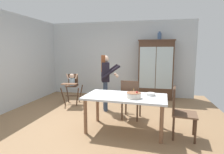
% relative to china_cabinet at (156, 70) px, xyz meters
% --- Properties ---
extents(ground_plane, '(6.24, 6.24, 0.00)m').
position_rel_china_cabinet_xyz_m(ground_plane, '(-1.33, -2.37, -1.01)').
color(ground_plane, '#93704C').
extents(wall_back, '(5.32, 0.06, 2.70)m').
position_rel_china_cabinet_xyz_m(wall_back, '(-1.33, 0.26, 0.34)').
color(wall_back, silver).
rests_on(wall_back, ground_plane).
extents(wall_left, '(0.06, 5.32, 2.70)m').
position_rel_china_cabinet_xyz_m(wall_left, '(-3.96, -2.37, 0.34)').
color(wall_left, silver).
rests_on(wall_left, ground_plane).
extents(china_cabinet, '(1.21, 0.48, 2.02)m').
position_rel_china_cabinet_xyz_m(china_cabinet, '(0.00, 0.00, 0.00)').
color(china_cabinet, '#4C3323').
rests_on(china_cabinet, ground_plane).
extents(ceramic_vase, '(0.13, 0.13, 0.27)m').
position_rel_china_cabinet_xyz_m(ceramic_vase, '(0.09, 0.00, 1.12)').
color(ceramic_vase, '#3D567F').
rests_on(ceramic_vase, china_cabinet).
extents(high_chair_with_toddler, '(0.66, 0.75, 0.95)m').
position_rel_china_cabinet_xyz_m(high_chair_with_toddler, '(-2.54, -1.22, -0.36)').
color(high_chair_with_toddler, '#4C3323').
rests_on(high_chair_with_toddler, ground_plane).
extents(adult_person, '(0.62, 0.60, 1.53)m').
position_rel_china_cabinet_xyz_m(adult_person, '(-1.36, -1.62, -0.05)').
color(adult_person, '#33425B').
rests_on(adult_person, ground_plane).
extents(dining_table, '(1.69, 0.97, 0.74)m').
position_rel_china_cabinet_xyz_m(dining_table, '(-0.64, -2.83, -0.37)').
color(dining_table, silver).
rests_on(dining_table, ground_plane).
extents(birthday_cake, '(0.28, 0.28, 0.19)m').
position_rel_china_cabinet_xyz_m(birthday_cake, '(-0.46, -2.97, -0.22)').
color(birthday_cake, beige).
rests_on(birthday_cake, dining_table).
extents(serving_bowl, '(0.18, 0.18, 0.05)m').
position_rel_china_cabinet_xyz_m(serving_bowl, '(-0.14, -2.69, -0.25)').
color(serving_bowl, silver).
rests_on(serving_bowl, dining_table).
extents(dining_chair_far_side, '(0.49, 0.49, 0.96)m').
position_rel_china_cabinet_xyz_m(dining_chair_far_side, '(-0.61, -2.17, -0.46)').
color(dining_chair_far_side, '#4C3323').
rests_on(dining_chair_far_side, ground_plane).
extents(dining_chair_right_end, '(0.49, 0.49, 0.96)m').
position_rel_china_cabinet_xyz_m(dining_chair_right_end, '(0.39, -2.88, -0.46)').
color(dining_chair_right_end, '#4C3323').
rests_on(dining_chair_right_end, ground_plane).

